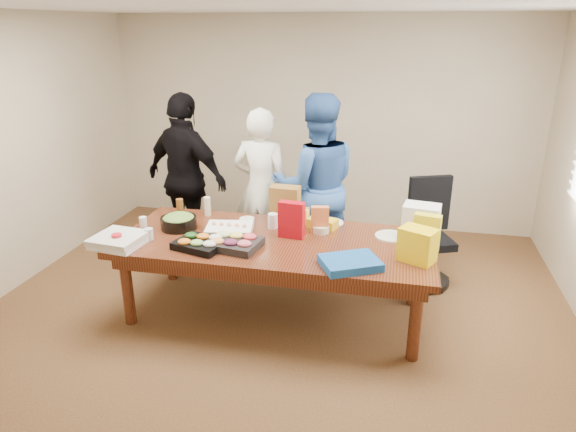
% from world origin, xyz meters
% --- Properties ---
extents(floor, '(5.50, 5.00, 0.02)m').
position_xyz_m(floor, '(0.00, 0.00, -0.01)').
color(floor, '#47301E').
rests_on(floor, ground).
extents(ceiling, '(5.50, 5.00, 0.02)m').
position_xyz_m(ceiling, '(0.00, 0.00, 2.71)').
color(ceiling, white).
rests_on(ceiling, wall_back).
extents(wall_back, '(5.50, 0.04, 2.70)m').
position_xyz_m(wall_back, '(0.00, 2.50, 1.35)').
color(wall_back, beige).
rests_on(wall_back, floor).
extents(wall_front, '(5.50, 0.04, 2.70)m').
position_xyz_m(wall_front, '(0.00, -2.50, 1.35)').
color(wall_front, beige).
rests_on(wall_front, floor).
extents(conference_table, '(2.80, 1.20, 0.75)m').
position_xyz_m(conference_table, '(0.00, 0.00, 0.38)').
color(conference_table, '#4C1C0F').
rests_on(conference_table, floor).
extents(office_chair, '(0.71, 0.71, 1.07)m').
position_xyz_m(office_chair, '(1.36, 0.91, 0.53)').
color(office_chair, black).
rests_on(office_chair, floor).
extents(person_center, '(0.68, 0.47, 1.76)m').
position_xyz_m(person_center, '(-0.41, 1.05, 0.88)').
color(person_center, white).
rests_on(person_center, floor).
extents(person_right, '(1.11, 0.97, 1.93)m').
position_xyz_m(person_right, '(0.20, 1.00, 0.97)').
color(person_right, '#2C549A').
rests_on(person_right, floor).
extents(person_left, '(1.20, 0.83, 1.89)m').
position_xyz_m(person_left, '(-1.27, 1.02, 0.95)').
color(person_left, black).
rests_on(person_left, floor).
extents(veggie_tray, '(0.48, 0.42, 0.06)m').
position_xyz_m(veggie_tray, '(-0.59, -0.30, 0.78)').
color(veggie_tray, black).
rests_on(veggie_tray, conference_table).
extents(fruit_tray, '(0.49, 0.41, 0.07)m').
position_xyz_m(fruit_tray, '(-0.31, -0.24, 0.78)').
color(fruit_tray, black).
rests_on(fruit_tray, conference_table).
extents(sheet_cake, '(0.47, 0.39, 0.07)m').
position_xyz_m(sheet_cake, '(-0.45, 0.05, 0.79)').
color(sheet_cake, white).
rests_on(sheet_cake, conference_table).
extents(salad_bowl, '(0.42, 0.42, 0.11)m').
position_xyz_m(salad_bowl, '(-0.95, 0.08, 0.80)').
color(salad_bowl, black).
rests_on(salad_bowl, conference_table).
extents(chip_bag_blue, '(0.55, 0.50, 0.07)m').
position_xyz_m(chip_bag_blue, '(0.71, -0.40, 0.78)').
color(chip_bag_blue, '#1651A0').
rests_on(chip_bag_blue, conference_table).
extents(chip_bag_red, '(0.24, 0.12, 0.33)m').
position_xyz_m(chip_bag_red, '(0.13, 0.10, 0.92)').
color(chip_bag_red, '#AD0814').
rests_on(chip_bag_red, conference_table).
extents(chip_bag_yellow, '(0.23, 0.14, 0.33)m').
position_xyz_m(chip_bag_yellow, '(1.30, 0.04, 0.91)').
color(chip_bag_yellow, yellow).
rests_on(chip_bag_yellow, conference_table).
extents(chip_bag_orange, '(0.17, 0.10, 0.25)m').
position_xyz_m(chip_bag_orange, '(0.36, 0.26, 0.88)').
color(chip_bag_orange, '#D16A36').
rests_on(chip_bag_orange, conference_table).
extents(mayo_jar, '(0.10, 0.10, 0.14)m').
position_xyz_m(mayo_jar, '(-0.09, 0.27, 0.82)').
color(mayo_jar, silver).
rests_on(mayo_jar, conference_table).
extents(mustard_bottle, '(0.07, 0.07, 0.15)m').
position_xyz_m(mustard_bottle, '(0.20, 0.42, 0.83)').
color(mustard_bottle, yellow).
rests_on(mustard_bottle, conference_table).
extents(dressing_bottle, '(0.08, 0.08, 0.21)m').
position_xyz_m(dressing_bottle, '(-1.03, 0.29, 0.86)').
color(dressing_bottle, brown).
rests_on(dressing_bottle, conference_table).
extents(ranch_bottle, '(0.08, 0.08, 0.19)m').
position_xyz_m(ranch_bottle, '(-0.81, 0.46, 0.85)').
color(ranch_bottle, beige).
rests_on(ranch_bottle, conference_table).
extents(banana_bunch, '(0.30, 0.22, 0.09)m').
position_xyz_m(banana_bunch, '(0.37, 0.38, 0.79)').
color(banana_bunch, gold).
rests_on(banana_bunch, conference_table).
extents(bread_loaf, '(0.32, 0.17, 0.12)m').
position_xyz_m(bread_loaf, '(0.06, 0.50, 0.81)').
color(bread_loaf, olive).
rests_on(bread_loaf, conference_table).
extents(kraft_bag, '(0.29, 0.18, 0.36)m').
position_xyz_m(kraft_bag, '(-0.01, 0.45, 0.93)').
color(kraft_bag, brown).
rests_on(kraft_bag, conference_table).
extents(red_cup, '(0.09, 0.09, 0.12)m').
position_xyz_m(red_cup, '(-1.30, -0.44, 0.81)').
color(red_cup, red).
rests_on(red_cup, conference_table).
extents(clear_cup_a, '(0.10, 0.10, 0.11)m').
position_xyz_m(clear_cup_a, '(-1.10, -0.24, 0.80)').
color(clear_cup_a, silver).
rests_on(clear_cup_a, conference_table).
extents(clear_cup_b, '(0.07, 0.07, 0.10)m').
position_xyz_m(clear_cup_b, '(-1.30, 0.04, 0.80)').
color(clear_cup_b, white).
rests_on(clear_cup_b, conference_table).
extents(pizza_box_lower, '(0.45, 0.45, 0.05)m').
position_xyz_m(pizza_box_lower, '(-1.30, -0.39, 0.77)').
color(pizza_box_lower, white).
rests_on(pizza_box_lower, conference_table).
extents(pizza_box_upper, '(0.44, 0.44, 0.05)m').
position_xyz_m(pizza_box_upper, '(-1.30, -0.41, 0.82)').
color(pizza_box_upper, silver).
rests_on(pizza_box_upper, pizza_box_lower).
extents(plate_a, '(0.35, 0.35, 0.02)m').
position_xyz_m(plate_a, '(1.01, 0.29, 0.76)').
color(plate_a, silver).
rests_on(plate_a, conference_table).
extents(plate_b, '(0.25, 0.25, 0.01)m').
position_xyz_m(plate_b, '(0.44, 0.52, 0.76)').
color(plate_b, silver).
rests_on(plate_b, conference_table).
extents(dip_bowl_a, '(0.19, 0.19, 0.07)m').
position_xyz_m(dip_bowl_a, '(0.37, 0.27, 0.78)').
color(dip_bowl_a, beige).
rests_on(dip_bowl_a, conference_table).
extents(dip_bowl_b, '(0.17, 0.17, 0.06)m').
position_xyz_m(dip_bowl_b, '(-0.36, 0.32, 0.78)').
color(dip_bowl_b, silver).
rests_on(dip_bowl_b, conference_table).
extents(grocery_bag_white, '(0.34, 0.27, 0.33)m').
position_xyz_m(grocery_bag_white, '(1.26, 0.26, 0.92)').
color(grocery_bag_white, white).
rests_on(grocery_bag_white, conference_table).
extents(grocery_bag_yellow, '(0.34, 0.30, 0.28)m').
position_xyz_m(grocery_bag_yellow, '(1.22, -0.17, 0.89)').
color(grocery_bag_yellow, yellow).
rests_on(grocery_bag_yellow, conference_table).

